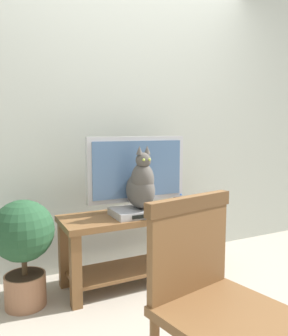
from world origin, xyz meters
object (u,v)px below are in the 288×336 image
object	(u,v)px
tv_stand	(141,235)
tv	(137,173)
book_stack	(188,202)
cat	(141,185)
potted_plant	(23,243)
wooden_chair	(211,292)
media_box	(140,212)

from	to	relation	value
tv_stand	tv	distance (m)	0.48
tv	book_stack	world-z (taller)	tv
cat	potted_plant	world-z (taller)	cat
cat	wooden_chair	size ratio (longest dim) A/B	0.52
book_stack	potted_plant	distance (m)	1.32
tv	potted_plant	size ratio (longest dim) A/B	1.12
tv	book_stack	size ratio (longest dim) A/B	3.75
media_box	cat	world-z (taller)	cat
tv	wooden_chair	world-z (taller)	tv
media_box	cat	size ratio (longest dim) A/B	0.91
tv_stand	wooden_chair	world-z (taller)	wooden_chair
wooden_chair	potted_plant	world-z (taller)	wooden_chair
media_box	book_stack	bearing A→B (deg)	10.31
wooden_chair	potted_plant	size ratio (longest dim) A/B	1.25
media_box	cat	distance (m)	0.20
tv_stand	tv	size ratio (longest dim) A/B	1.52
wooden_chair	tv_stand	bearing A→B (deg)	76.78
tv	media_box	world-z (taller)	tv
tv	wooden_chair	bearing A→B (deg)	-102.53
cat	wooden_chair	xyz separation A→B (m)	(-0.26, -1.17, -0.24)
media_box	potted_plant	world-z (taller)	potted_plant
wooden_chair	book_stack	bearing A→B (deg)	59.91
tv_stand	book_stack	distance (m)	0.49
cat	tv_stand	bearing A→B (deg)	65.72
tv	tv_stand	bearing A→B (deg)	-90.02
tv	cat	world-z (taller)	tv
potted_plant	tv	bearing A→B (deg)	4.29
tv_stand	book_stack	bearing A→B (deg)	3.34
wooden_chair	book_stack	size ratio (longest dim) A/B	4.20
tv_stand	tv	world-z (taller)	tv
cat	wooden_chair	world-z (taller)	cat
media_box	book_stack	xyz separation A→B (m)	(0.48, 0.09, 0.01)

